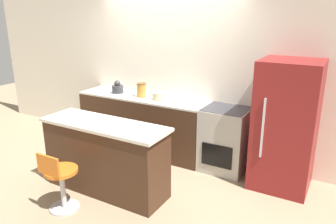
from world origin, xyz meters
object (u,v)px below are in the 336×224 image
(oven_range, at_px, (225,139))
(refrigerator, at_px, (286,126))
(stool_chair, at_px, (60,182))
(mixing_bowl, at_px, (159,96))
(kettle, at_px, (118,88))

(oven_range, distance_m, refrigerator, 0.92)
(oven_range, xyz_separation_m, stool_chair, (-1.29, -1.95, -0.10))
(refrigerator, xyz_separation_m, mixing_bowl, (-1.93, 0.03, 0.15))
(oven_range, relative_size, mixing_bowl, 4.20)
(oven_range, bearing_deg, mixing_bowl, -178.61)
(kettle, bearing_deg, refrigerator, -0.69)
(mixing_bowl, bearing_deg, stool_chair, -95.70)
(oven_range, distance_m, stool_chair, 2.34)
(refrigerator, xyz_separation_m, kettle, (-2.75, 0.03, 0.18))
(refrigerator, distance_m, mixing_bowl, 1.93)
(refrigerator, height_order, kettle, refrigerator)
(refrigerator, xyz_separation_m, stool_chair, (-2.12, -1.89, -0.48))
(refrigerator, distance_m, kettle, 2.76)
(oven_range, height_order, stool_chair, oven_range)
(refrigerator, distance_m, stool_chair, 2.88)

